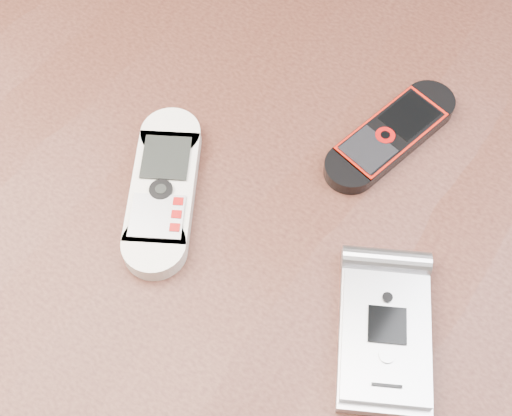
# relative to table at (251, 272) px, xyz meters

# --- Properties ---
(table) EXTENTS (1.20, 0.80, 0.75)m
(table) POSITION_rel_table_xyz_m (0.00, 0.00, 0.00)
(table) COLOR black
(table) RESTS_ON ground
(nokia_white) EXTENTS (0.11, 0.14, 0.02)m
(nokia_white) POSITION_rel_table_xyz_m (-0.06, -0.02, 0.11)
(nokia_white) COLOR silver
(nokia_white) RESTS_ON table
(nokia_black_red) EXTENTS (0.07, 0.14, 0.01)m
(nokia_black_red) POSITION_rel_table_xyz_m (0.05, 0.11, 0.11)
(nokia_black_red) COLOR black
(nokia_black_red) RESTS_ON table
(motorola_razr) EXTENTS (0.11, 0.13, 0.02)m
(motorola_razr) POSITION_rel_table_xyz_m (0.13, -0.03, 0.11)
(motorola_razr) COLOR silver
(motorola_razr) RESTS_ON table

